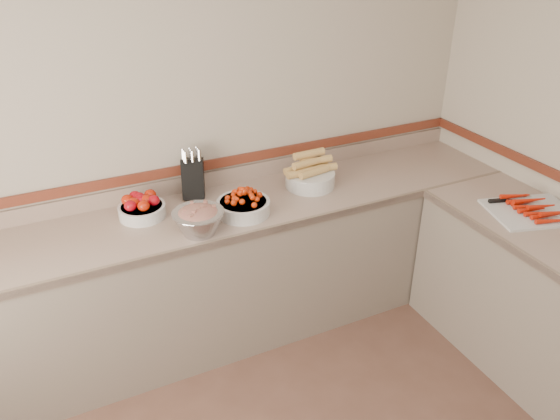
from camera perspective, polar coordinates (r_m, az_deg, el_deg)
name	(u,v)px	position (r m, az deg, el deg)	size (l,w,h in m)	color
back_wall	(179,130)	(3.30, -10.52, 8.21)	(4.00, 4.00, 0.00)	#AFA391
counter_back	(206,276)	(3.42, -7.73, -6.89)	(4.00, 0.65, 1.08)	gray
knife_block	(193,177)	(3.33, -9.08, 3.39)	(0.18, 0.19, 0.32)	black
tomato_bowl	(141,207)	(3.19, -14.28, 0.31)	(0.27, 0.27, 0.13)	silver
cherry_tomato_bowl	(243,204)	(3.13, -3.84, 0.58)	(0.31, 0.31, 0.16)	silver
corn_bowl	(310,175)	(3.44, 3.16, 3.67)	(0.35, 0.31, 0.23)	silver
rhubarb_bowl	(199,220)	(2.95, -8.51, -1.01)	(0.28, 0.28, 0.16)	#B2B2BA
cutting_board	(531,210)	(3.47, 24.77, 0.05)	(0.56, 0.49, 0.07)	beige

